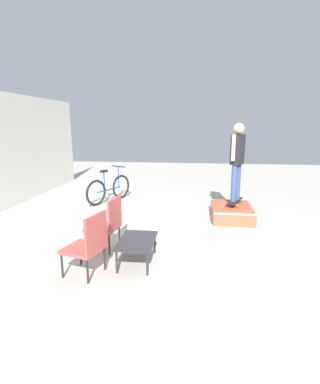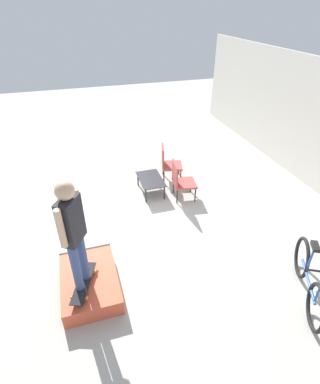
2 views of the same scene
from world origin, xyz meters
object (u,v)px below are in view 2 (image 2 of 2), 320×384
(skate_ramp_box, at_px, (90,282))
(patio_chair_left, at_px, (168,162))
(person_skater, at_px, (72,228))
(patio_chair_right, at_px, (181,180))
(skateboard_on_ramp, at_px, (84,283))
(coffee_table, at_px, (151,180))
(bicycle, at_px, (309,279))

(skate_ramp_box, xyz_separation_m, patio_chair_left, (-3.07, 2.38, 0.36))
(person_skater, relative_size, patio_chair_left, 1.93)
(skate_ramp_box, relative_size, patio_chair_right, 1.42)
(skateboard_on_ramp, height_order, person_skater, person_skater)
(patio_chair_left, bearing_deg, coffee_table, 143.50)
(bicycle, bearing_deg, skateboard_on_ramp, -78.05)
(bicycle, bearing_deg, person_skater, -78.05)
(person_skater, height_order, patio_chair_right, person_skater)
(skateboard_on_ramp, height_order, patio_chair_right, patio_chair_right)
(skate_ramp_box, distance_m, bicycle, 3.54)
(coffee_table, bearing_deg, person_skater, -33.77)
(patio_chair_left, xyz_separation_m, bicycle, (4.24, 0.95, -0.12))
(skateboard_on_ramp, relative_size, person_skater, 0.47)
(skateboard_on_ramp, bearing_deg, bicycle, 94.39)
(skate_ramp_box, height_order, bicycle, bicycle)
(coffee_table, relative_size, patio_chair_right, 0.96)
(skateboard_on_ramp, xyz_separation_m, coffee_table, (-2.77, 1.85, -0.04))
(patio_chair_left, relative_size, patio_chair_right, 1.00)
(patio_chair_left, relative_size, bicycle, 0.61)
(patio_chair_left, bearing_deg, skateboard_on_ramp, 157.68)
(coffee_table, relative_size, bicycle, 0.58)
(coffee_table, relative_size, patio_chair_left, 0.96)
(coffee_table, xyz_separation_m, bicycle, (3.75, 1.56, 0.04))
(patio_chair_left, height_order, patio_chair_right, same)
(person_skater, xyz_separation_m, coffee_table, (-2.77, 1.85, -1.14))
(skateboard_on_ramp, bearing_deg, patio_chair_right, 153.55)
(skateboard_on_ramp, bearing_deg, skate_ramp_box, 176.43)
(bicycle, bearing_deg, patio_chair_right, -136.03)
(patio_chair_right, bearing_deg, skateboard_on_ramp, 141.36)
(skateboard_on_ramp, xyz_separation_m, patio_chair_left, (-3.26, 2.47, 0.13))
(bicycle, bearing_deg, skate_ramp_box, -81.43)
(skateboard_on_ramp, xyz_separation_m, patio_chair_right, (-2.32, 2.47, 0.13))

